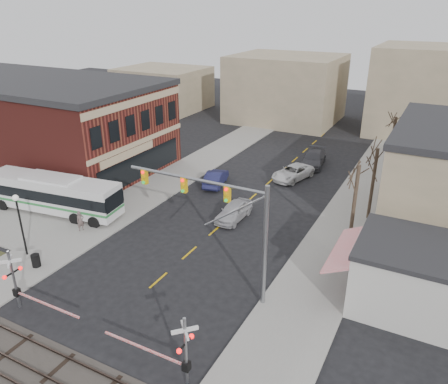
% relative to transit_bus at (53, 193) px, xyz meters
% --- Properties ---
extents(ground, '(160.00, 160.00, 0.00)m').
position_rel_transit_bus_xyz_m(ground, '(14.28, -6.40, -1.84)').
color(ground, black).
rests_on(ground, ground).
extents(sidewalk_west, '(5.00, 60.00, 0.12)m').
position_rel_transit_bus_xyz_m(sidewalk_west, '(4.78, 13.60, -1.78)').
color(sidewalk_west, gray).
rests_on(sidewalk_west, ground).
extents(sidewalk_east, '(5.00, 60.00, 0.12)m').
position_rel_transit_bus_xyz_m(sidewalk_east, '(23.78, 13.60, -1.78)').
color(sidewalk_east, gray).
rests_on(sidewalk_east, ground).
extents(rail_tracks, '(160.00, 3.91, 0.14)m').
position_rel_transit_bus_xyz_m(rail_tracks, '(14.28, -14.40, -1.72)').
color(rail_tracks, '#2D231E').
rests_on(rail_tracks, ground).
extents(brick_building, '(30.40, 15.40, 9.60)m').
position_rel_transit_bus_xyz_m(brick_building, '(-12.70, 9.60, 2.97)').
color(brick_building, maroon).
rests_on(brick_building, ground).
extents(awning_shop, '(9.74, 6.20, 4.30)m').
position_rel_transit_bus_xyz_m(awning_shop, '(30.25, 0.60, 0.33)').
color(awning_shop, beige).
rests_on(awning_shop, ground).
extents(tree_east_a, '(0.28, 0.28, 6.75)m').
position_rel_transit_bus_xyz_m(tree_east_a, '(24.78, 5.60, 1.66)').
color(tree_east_a, '#382B21').
rests_on(tree_east_a, sidewalk_east).
extents(tree_east_b, '(0.28, 0.28, 6.30)m').
position_rel_transit_bus_xyz_m(tree_east_b, '(25.08, 11.60, 1.43)').
color(tree_east_b, '#382B21').
rests_on(tree_east_b, sidewalk_east).
extents(tree_east_c, '(0.28, 0.28, 7.20)m').
position_rel_transit_bus_xyz_m(tree_east_c, '(25.28, 19.60, 1.88)').
color(tree_east_c, '#382B21').
rests_on(tree_east_c, sidewalk_east).
extents(transit_bus, '(12.91, 4.38, 3.26)m').
position_rel_transit_bus_xyz_m(transit_bus, '(0.00, 0.00, 0.00)').
color(transit_bus, silver).
rests_on(transit_bus, ground).
extents(traffic_signal_mast, '(9.64, 0.30, 8.00)m').
position_rel_transit_bus_xyz_m(traffic_signal_mast, '(18.85, -3.41, 3.88)').
color(traffic_signal_mast, gray).
rests_on(traffic_signal_mast, ground).
extents(rr_crossing_west, '(5.60, 1.36, 4.00)m').
position_rel_transit_bus_xyz_m(rr_crossing_west, '(8.76, -10.66, 0.13)').
color(rr_crossing_west, gray).
rests_on(rr_crossing_west, ground).
extents(rr_crossing_east, '(5.60, 1.36, 4.00)m').
position_rel_transit_bus_xyz_m(rr_crossing_east, '(20.22, -10.88, 0.13)').
color(rr_crossing_east, gray).
rests_on(rr_crossing_east, ground).
extents(street_lamp, '(0.44, 0.44, 4.82)m').
position_rel_transit_bus_xyz_m(street_lamp, '(3.77, -6.31, 1.68)').
color(street_lamp, black).
rests_on(street_lamp, sidewalk_west).
extents(trash_bin, '(0.60, 0.60, 0.93)m').
position_rel_transit_bus_xyz_m(trash_bin, '(5.71, -7.10, -1.25)').
color(trash_bin, black).
rests_on(trash_bin, sidewalk_west).
extents(car_a, '(1.93, 4.57, 1.54)m').
position_rel_transit_bus_xyz_m(car_a, '(14.74, 6.19, -1.07)').
color(car_a, '#ABABB0').
rests_on(car_a, ground).
extents(car_b, '(2.67, 4.93, 1.54)m').
position_rel_transit_bus_xyz_m(car_b, '(9.64, 12.30, -1.07)').
color(car_b, '#1C1E47').
rests_on(car_b, ground).
extents(car_c, '(3.81, 5.75, 1.47)m').
position_rel_transit_bus_xyz_m(car_c, '(16.12, 17.50, -1.10)').
color(car_c, silver).
rests_on(car_c, ground).
extents(car_d, '(3.02, 5.89, 1.64)m').
position_rel_transit_bus_xyz_m(car_d, '(16.82, 22.70, -1.02)').
color(car_d, '#434348').
rests_on(car_d, ground).
extents(pedestrian_near, '(0.59, 0.72, 1.70)m').
position_rel_transit_bus_xyz_m(pedestrian_near, '(4.66, -1.63, -0.87)').
color(pedestrian_near, '#62514E').
rests_on(pedestrian_near, sidewalk_west).
extents(pedestrian_far, '(0.90, 0.97, 1.60)m').
position_rel_transit_bus_xyz_m(pedestrian_far, '(3.83, 0.49, -0.92)').
color(pedestrian_far, '#374061').
rests_on(pedestrian_far, sidewalk_west).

